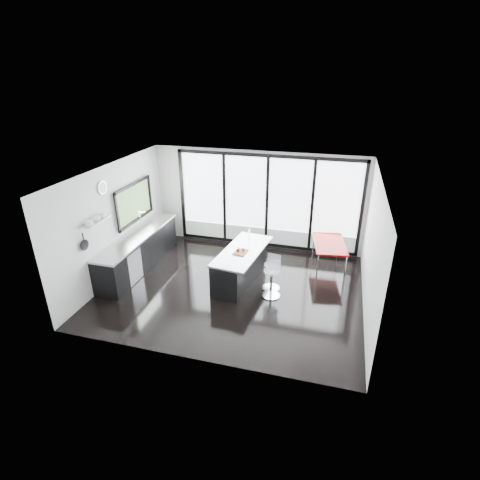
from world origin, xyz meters
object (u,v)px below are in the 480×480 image
(bar_stool_far, at_px, (271,277))
(red_table, at_px, (328,256))
(island, at_px, (240,265))
(bar_stool_near, at_px, (271,283))

(bar_stool_far, distance_m, red_table, 1.87)
(island, distance_m, red_table, 2.38)
(red_table, bearing_deg, bar_stool_near, -124.45)
(bar_stool_near, bearing_deg, red_table, 61.22)
(bar_stool_far, xyz_separation_m, red_table, (1.24, 1.40, 0.03))
(island, distance_m, bar_stool_far, 0.85)
(island, bearing_deg, bar_stool_near, -30.41)
(island, xyz_separation_m, bar_stool_far, (0.82, -0.20, -0.10))
(bar_stool_near, bearing_deg, island, 155.26)
(bar_stool_far, height_order, red_table, red_table)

